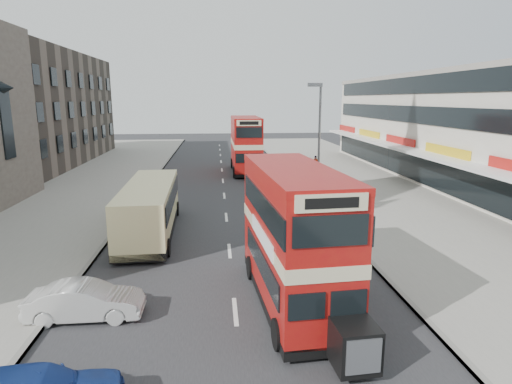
# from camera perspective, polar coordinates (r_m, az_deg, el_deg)

# --- Properties ---
(ground) EXTENTS (160.00, 160.00, 0.00)m
(ground) POSITION_cam_1_polar(r_m,az_deg,el_deg) (13.49, -2.35, -19.41)
(ground) COLOR #28282B
(ground) RESTS_ON ground
(road_surface) EXTENTS (12.00, 90.00, 0.01)m
(road_surface) POSITION_cam_1_polar(r_m,az_deg,el_deg) (32.27, -4.21, -0.49)
(road_surface) COLOR #28282B
(road_surface) RESTS_ON ground
(pavement_right) EXTENTS (12.00, 90.00, 0.15)m
(pavement_right) POSITION_cam_1_polar(r_m,az_deg,el_deg) (34.60, 16.07, 0.04)
(pavement_right) COLOR gray
(pavement_right) RESTS_ON ground
(pavement_left) EXTENTS (12.00, 90.00, 0.15)m
(pavement_left) POSITION_cam_1_polar(r_m,az_deg,el_deg) (34.22, -24.73, -0.74)
(pavement_left) COLOR gray
(pavement_left) RESTS_ON ground
(kerb_left) EXTENTS (0.20, 90.00, 0.16)m
(kerb_left) POSITION_cam_1_polar(r_m,az_deg,el_deg) (32.72, -14.95, -0.57)
(kerb_left) COLOR gray
(kerb_left) RESTS_ON ground
(kerb_right) EXTENTS (0.20, 90.00, 0.16)m
(kerb_right) POSITION_cam_1_polar(r_m,az_deg,el_deg) (32.92, 6.46, -0.16)
(kerb_right) COLOR gray
(kerb_right) RESTS_ON ground
(brick_terrace) EXTENTS (14.00, 28.00, 12.00)m
(brick_terrace) POSITION_cam_1_polar(r_m,az_deg,el_deg) (53.94, -29.18, 9.53)
(brick_terrace) COLOR #66594C
(brick_terrace) RESTS_ON ground
(commercial_row) EXTENTS (9.90, 46.20, 9.30)m
(commercial_row) POSITION_cam_1_polar(r_m,az_deg,el_deg) (39.32, 26.35, 7.47)
(commercial_row) COLOR beige
(commercial_row) RESTS_ON ground
(street_lamp) EXTENTS (1.00, 0.20, 8.12)m
(street_lamp) POSITION_cam_1_polar(r_m,az_deg,el_deg) (30.40, 8.23, 7.75)
(street_lamp) COLOR slate
(street_lamp) RESTS_ON ground
(bus_main) EXTENTS (2.92, 8.58, 4.69)m
(bus_main) POSITION_cam_1_polar(r_m,az_deg,el_deg) (14.87, 5.04, -5.87)
(bus_main) COLOR black
(bus_main) RESTS_ON ground
(bus_second) EXTENTS (2.61, 9.44, 5.20)m
(bus_second) POSITION_cam_1_polar(r_m,az_deg,el_deg) (42.21, -1.33, 6.29)
(bus_second) COLOR black
(bus_second) RESTS_ON ground
(coach) EXTENTS (2.69, 9.54, 2.51)m
(coach) POSITION_cam_1_polar(r_m,az_deg,el_deg) (23.52, -13.84, -1.92)
(coach) COLOR black
(coach) RESTS_ON ground
(car_left_front) EXTENTS (3.70, 1.30, 1.22)m
(car_left_front) POSITION_cam_1_polar(r_m,az_deg,el_deg) (15.57, -21.60, -13.24)
(car_left_front) COLOR beige
(car_left_front) RESTS_ON ground
(car_right_a) EXTENTS (5.11, 2.36, 1.44)m
(car_right_a) POSITION_cam_1_polar(r_m,az_deg,el_deg) (30.31, 6.14, 0.03)
(car_right_a) COLOR maroon
(car_right_a) RESTS_ON ground
(car_right_b) EXTENTS (4.47, 2.27, 1.21)m
(car_right_b) POSITION_cam_1_polar(r_m,az_deg,el_deg) (32.51, 3.88, 0.69)
(car_right_b) COLOR #C37D13
(car_right_b) RESTS_ON ground
(car_right_c) EXTENTS (3.57, 1.61, 1.19)m
(car_right_c) POSITION_cam_1_polar(r_m,az_deg,el_deg) (46.18, 2.14, 4.12)
(car_right_c) COLOR #5979B2
(car_right_c) RESTS_ON ground
(pedestrian_near) EXTENTS (0.84, 0.75, 1.88)m
(pedestrian_near) POSITION_cam_1_polar(r_m,az_deg,el_deg) (28.60, 10.57, -0.08)
(pedestrian_near) COLOR gray
(pedestrian_near) RESTS_ON pavement_right
(pedestrian_far) EXTENTS (1.02, 0.61, 1.63)m
(pedestrian_far) POSITION_cam_1_polar(r_m,az_deg,el_deg) (41.84, 7.82, 3.68)
(pedestrian_far) COLOR gray
(pedestrian_far) RESTS_ON pavement_right
(cyclist) EXTENTS (0.72, 1.64, 2.32)m
(cyclist) POSITION_cam_1_polar(r_m,az_deg,el_deg) (31.78, 3.53, 0.86)
(cyclist) COLOR gray
(cyclist) RESTS_ON ground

